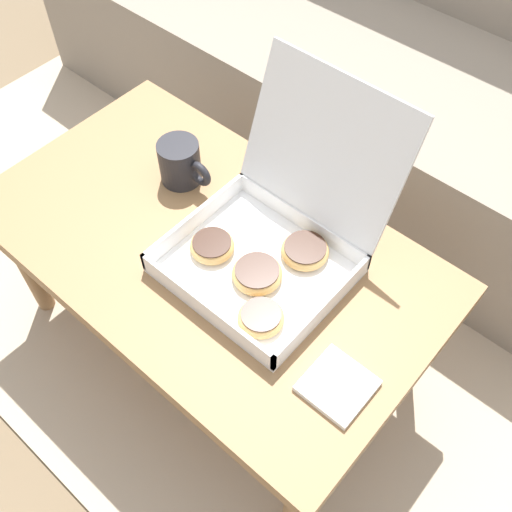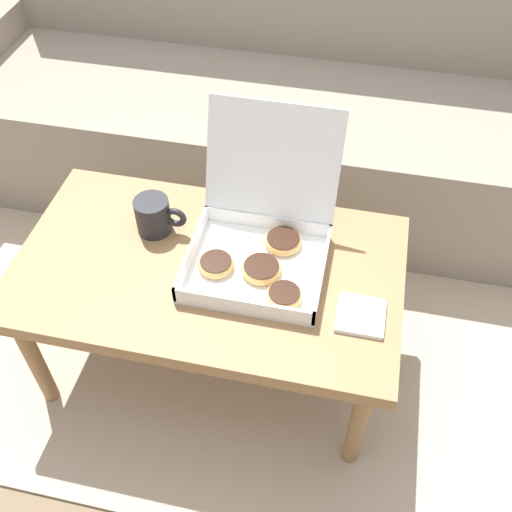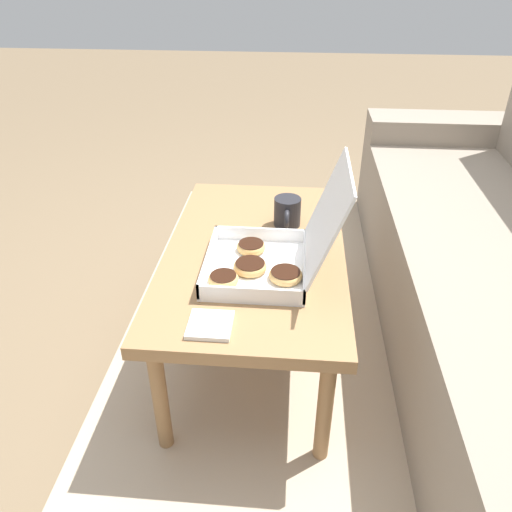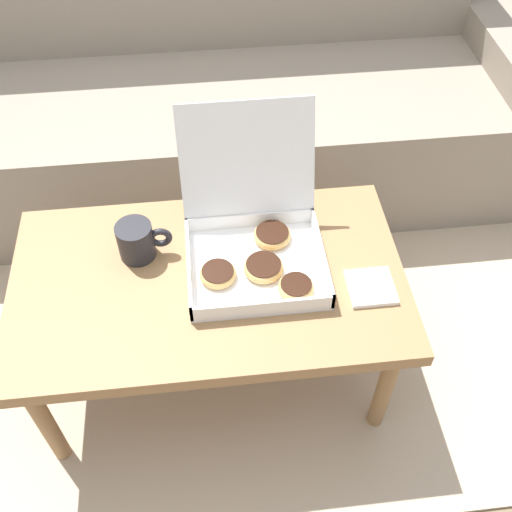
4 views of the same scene
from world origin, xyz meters
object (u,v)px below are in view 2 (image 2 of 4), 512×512
Objects in this scene: pastry_box at (262,240)px; coffee_mug at (154,216)px; couch at (276,103)px; coffee_table at (209,277)px.

pastry_box reaches higher than coffee_mug.
coffee_table is at bearing -90.00° from couch.
couch reaches higher than coffee_table.
coffee_table is at bearing -155.38° from pastry_box.
coffee_table is 0.18m from pastry_box.
pastry_box reaches higher than coffee_table.
coffee_mug is at bearing -101.47° from couch.
coffee_mug is (-0.17, -0.84, 0.17)m from couch.
pastry_box is at bearing 24.62° from coffee_table.
coffee_mug reaches higher than coffee_table.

